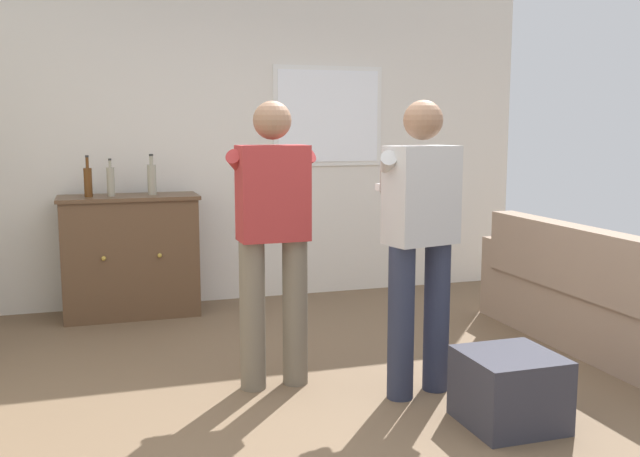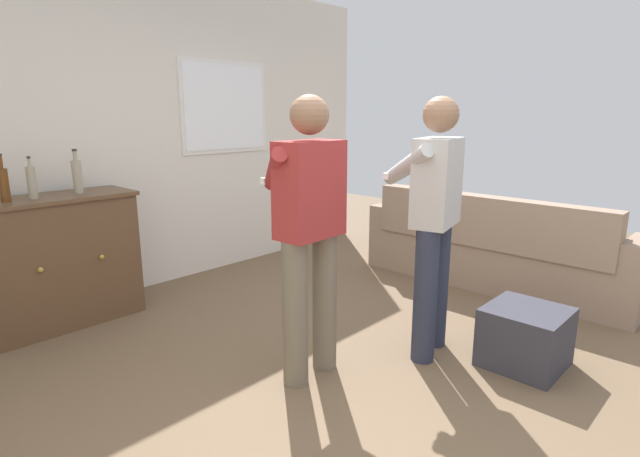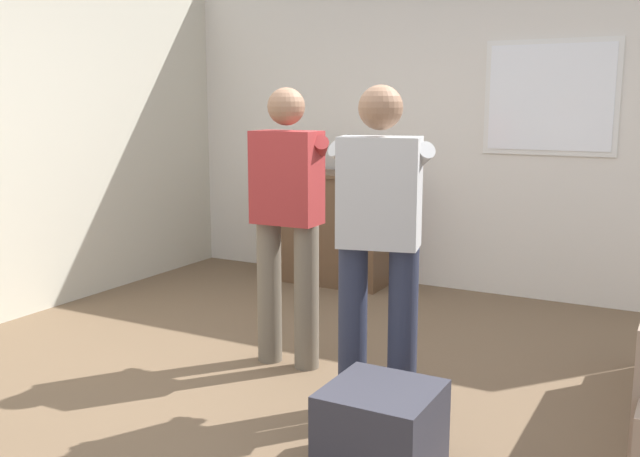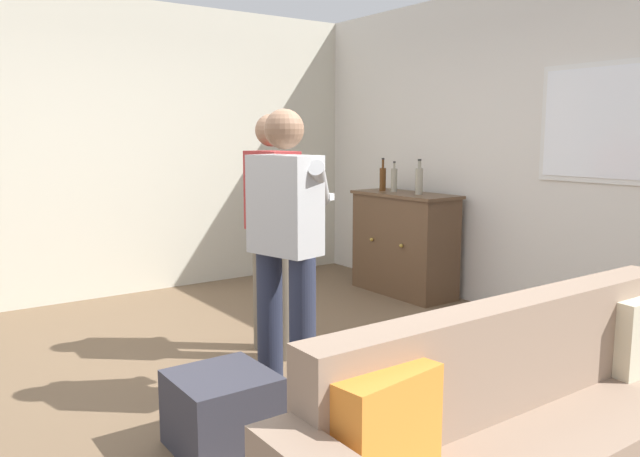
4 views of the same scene
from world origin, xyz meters
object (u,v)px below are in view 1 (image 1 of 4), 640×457
at_px(bottle_spirits_clear, 88,181).
at_px(person_standing_right, 419,233).
at_px(couch, 605,306).
at_px(ottoman, 509,389).
at_px(person_standing_left, 273,230).
at_px(bottle_wine_green, 111,181).
at_px(bottle_liquor_amber, 152,179).
at_px(sideboard_cabinet, 131,256).

relative_size(bottle_spirits_clear, person_standing_right, 0.19).
height_order(couch, ottoman, couch).
relative_size(person_standing_left, person_standing_right, 1.00).
height_order(bottle_spirits_clear, person_standing_left, person_standing_left).
distance_m(bottle_wine_green, bottle_liquor_amber, 0.32).
relative_size(bottle_spirits_clear, ottoman, 0.70).
relative_size(sideboard_cabinet, ottoman, 2.35).
height_order(sideboard_cabinet, bottle_wine_green, bottle_wine_green).
bearing_deg(person_standing_right, person_standing_left, 153.76).
relative_size(bottle_spirits_clear, person_standing_left, 0.19).
xyz_separation_m(bottle_wine_green, ottoman, (1.88, -2.81, -0.92)).
xyz_separation_m(sideboard_cabinet, bottle_wine_green, (-0.13, -0.03, 0.61)).
height_order(bottle_liquor_amber, person_standing_left, person_standing_left).
distance_m(couch, person_standing_left, 2.35).
bearing_deg(couch, person_standing_right, -170.22).
bearing_deg(ottoman, person_standing_right, 115.66).
xyz_separation_m(bottle_wine_green, bottle_liquor_amber, (0.32, 0.02, 0.01)).
xyz_separation_m(sideboard_cabinet, person_standing_right, (1.48, -2.28, 0.44)).
bearing_deg(person_standing_left, ottoman, -42.09).
distance_m(bottle_wine_green, ottoman, 3.50).
distance_m(couch, person_standing_right, 1.65).
height_order(bottle_wine_green, person_standing_left, person_standing_left).
bearing_deg(bottle_wine_green, person_standing_left, -65.59).
height_order(couch, person_standing_left, person_standing_left).
bearing_deg(sideboard_cabinet, person_standing_right, -57.02).
relative_size(couch, bottle_liquor_amber, 7.44).
height_order(ottoman, person_standing_left, person_standing_left).
bearing_deg(bottle_spirits_clear, bottle_wine_green, -1.05).
bearing_deg(sideboard_cabinet, couch, -34.02).
bearing_deg(person_standing_right, ottoman, -64.34).
relative_size(bottle_liquor_amber, person_standing_right, 0.20).
bearing_deg(person_standing_left, person_standing_right, -26.24).
distance_m(couch, bottle_wine_green, 3.79).
bearing_deg(bottle_liquor_amber, couch, -35.73).
xyz_separation_m(bottle_liquor_amber, person_standing_right, (1.29, -2.28, -0.18)).
bearing_deg(couch, bottle_spirits_clear, 148.78).
bearing_deg(couch, bottle_wine_green, 147.45).
relative_size(couch, bottle_spirits_clear, 7.53).
distance_m(bottle_liquor_amber, person_standing_right, 2.63).
relative_size(sideboard_cabinet, bottle_spirits_clear, 3.37).
xyz_separation_m(sideboard_cabinet, person_standing_left, (0.72, -1.91, 0.44)).
bearing_deg(sideboard_cabinet, ottoman, -58.36).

